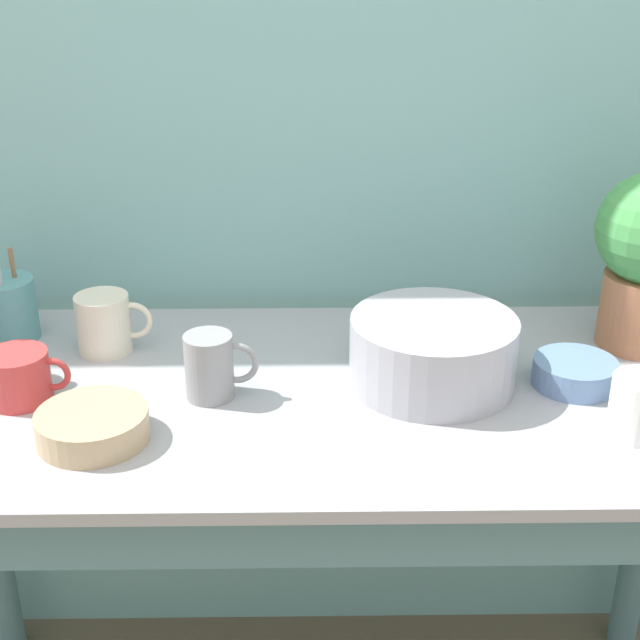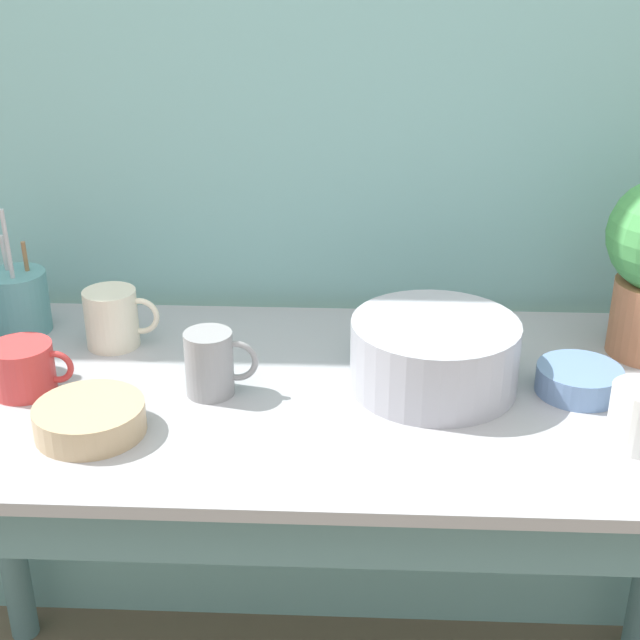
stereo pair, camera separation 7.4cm
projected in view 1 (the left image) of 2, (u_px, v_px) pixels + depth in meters
The scene contains 9 objects.
wall_back at pixel (317, 85), 1.58m from camera, with size 6.00×0.05×2.40m.
counter_table at pixel (320, 477), 1.45m from camera, with size 1.45×0.64×0.79m.
bowl_wash_large at pixel (433, 351), 1.40m from camera, with size 0.26×0.26×0.11m.
mug_red at pixel (19, 377), 1.36m from camera, with size 0.13×0.10×0.08m.
mug_cream at pixel (105, 323), 1.51m from camera, with size 0.13×0.09×0.10m.
mug_grey at pixel (211, 366), 1.37m from camera, with size 0.11×0.08×0.10m.
bowl_small_tan at pixel (93, 426), 1.26m from camera, with size 0.16×0.16×0.04m.
bowl_small_blue at pixel (575, 373), 1.41m from camera, with size 0.13×0.13×0.04m.
utensil_cup at pixel (5, 309), 1.56m from camera, with size 0.11×0.11×0.24m.
Camera 1 is at (-0.02, -0.92, 1.47)m, focal length 50.00 mm.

